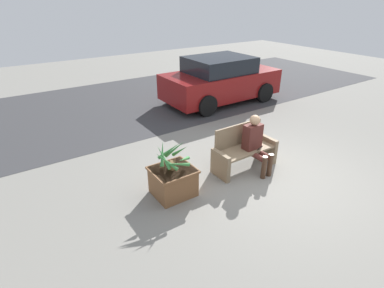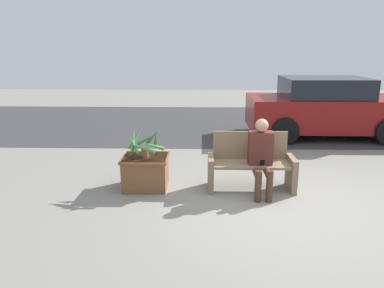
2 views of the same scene
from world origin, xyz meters
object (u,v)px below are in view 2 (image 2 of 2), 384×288
Objects in this scene: person_seated at (261,154)px; potted_plant at (144,142)px; bench at (251,164)px; planter_box at (146,171)px; parked_car at (325,108)px.

person_seated reaches higher than potted_plant.
bench is 1.86× the size of planter_box.
planter_box is 1.16× the size of potted_plant.
parked_car reaches higher than planter_box.
person_seated is 1.58× the size of planter_box.
parked_car is at bearing 42.63° from potted_plant.
planter_box is at bearing 53.36° from potted_plant.
person_seated is at bearing -5.54° from planter_box.
bench is at bearing -122.31° from parked_car.
person_seated is 1.88m from potted_plant.
parked_car is at bearing 57.69° from bench.
person_seated is 1.83× the size of potted_plant.
person_seated reaches higher than bench.
potted_plant is at bearing -137.37° from parked_car.
person_seated is at bearing -57.26° from bench.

